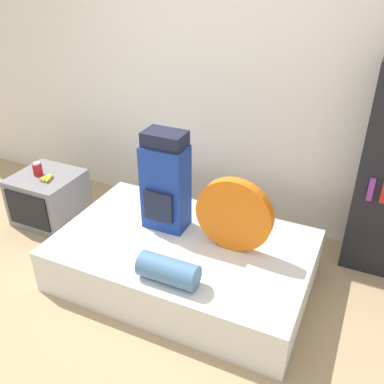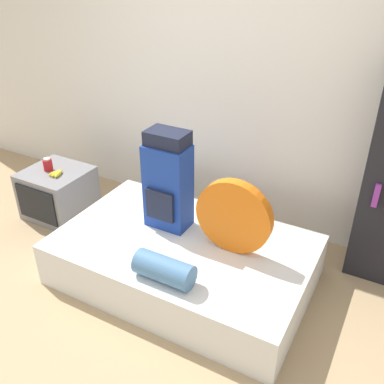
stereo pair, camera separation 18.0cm
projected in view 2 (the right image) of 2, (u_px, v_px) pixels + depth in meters
The scene contains 9 objects.
ground_plane at pixel (122, 327), 2.99m from camera, with size 16.00×16.00×0.00m, color tan.
wall_back at pixel (232, 83), 3.66m from camera, with size 8.00×0.05×2.60m.
bed at pixel (184, 260), 3.35m from camera, with size 1.92×1.21×0.36m.
backpack at pixel (168, 182), 3.27m from camera, with size 0.34×0.25×0.80m.
tent_bag at pixel (234, 217), 3.03m from camera, with size 0.57×0.08×0.57m.
sleeping_roll at pixel (164, 269), 2.84m from camera, with size 0.41×0.18×0.18m.
television at pixel (58, 193), 4.15m from camera, with size 0.58×0.57×0.47m.
canister at pixel (48, 165), 4.03m from camera, with size 0.09×0.09×0.13m.
banana_bunch at pixel (57, 173), 3.96m from camera, with size 0.12×0.15×0.03m.
Camera 2 is at (1.45, -1.62, 2.31)m, focal length 40.00 mm.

